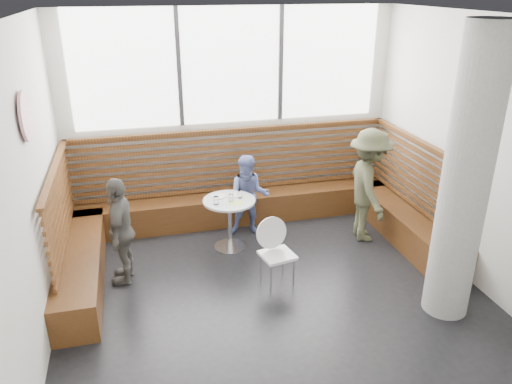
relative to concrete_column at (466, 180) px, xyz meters
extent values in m
cube|color=silver|center=(-1.85, 0.60, 0.00)|extent=(5.00, 5.00, 3.20)
cube|color=black|center=(-1.85, 0.60, -1.60)|extent=(5.00, 5.00, 0.01)
cube|color=white|center=(-1.85, 0.60, 1.60)|extent=(5.00, 5.00, 0.01)
cube|color=white|center=(-1.85, 3.08, 0.77)|extent=(4.50, 0.02, 1.65)
cube|color=#3F3F42|center=(-2.60, 3.06, 0.77)|extent=(0.06, 0.04, 1.65)
cube|color=#3F3F42|center=(-1.10, 3.06, 0.77)|extent=(0.06, 0.04, 1.65)
cube|color=#4A2A12|center=(-1.85, 2.85, -1.38)|extent=(5.00, 0.50, 0.45)
cube|color=#4A2A12|center=(-4.10, 1.85, -1.38)|extent=(0.50, 2.50, 0.45)
cube|color=#4A2A12|center=(0.40, 1.85, -1.38)|extent=(0.50, 2.50, 0.45)
cube|color=#4F2C13|center=(-1.85, 3.02, -0.65)|extent=(4.88, 0.08, 0.98)
cube|color=#4F2C13|center=(-4.27, 1.85, -0.65)|extent=(0.08, 2.38, 0.98)
cube|color=#4F2C13|center=(0.57, 1.85, -0.65)|extent=(0.08, 2.38, 0.98)
cylinder|color=gray|center=(0.00, 0.00, 0.00)|extent=(0.50, 0.50, 3.20)
cylinder|color=white|center=(-4.31, 1.00, 0.70)|extent=(0.03, 0.50, 0.50)
cylinder|color=silver|center=(-2.13, 2.01, -1.59)|extent=(0.45, 0.45, 0.02)
cylinder|color=silver|center=(-2.13, 2.01, -1.23)|extent=(0.07, 0.07, 0.71)
cylinder|color=#B7B7BA|center=(-2.13, 2.01, -0.87)|extent=(0.72, 0.72, 0.03)
cube|color=white|center=(-1.75, 0.95, -1.18)|extent=(0.39, 0.37, 0.04)
cylinder|color=white|center=(-1.75, 1.11, -0.95)|extent=(0.41, 0.09, 0.40)
cylinder|color=silver|center=(-1.90, 0.81, -1.40)|extent=(0.02, 0.02, 0.40)
cylinder|color=silver|center=(-1.59, 0.81, -1.40)|extent=(0.02, 0.02, 0.40)
cylinder|color=silver|center=(-1.90, 1.08, -1.40)|extent=(0.02, 0.02, 0.40)
cylinder|color=silver|center=(-1.59, 1.08, -1.40)|extent=(0.02, 0.02, 0.40)
imported|color=#494B32|center=(-0.14, 1.83, -0.77)|extent=(0.78, 1.15, 1.65)
imported|color=#6370AB|center=(-1.77, 2.35, -0.98)|extent=(0.69, 0.60, 1.23)
imported|color=#5C5954|center=(-3.57, 1.54, -0.91)|extent=(0.48, 0.86, 1.38)
cylinder|color=white|center=(-2.25, 2.15, -0.85)|extent=(0.20, 0.20, 0.01)
cylinder|color=white|center=(-2.00, 2.13, -0.85)|extent=(0.19, 0.19, 0.01)
cylinder|color=white|center=(-2.32, 1.92, -0.80)|extent=(0.07, 0.07, 0.11)
cylinder|color=white|center=(-2.11, 1.95, -0.80)|extent=(0.07, 0.07, 0.11)
cylinder|color=white|center=(-1.97, 2.04, -0.80)|extent=(0.07, 0.07, 0.11)
cube|color=#A5C64C|center=(-2.06, 1.88, -0.85)|extent=(0.21, 0.17, 0.00)
camera|label=1|loc=(-3.31, -4.14, 1.90)|focal=35.00mm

